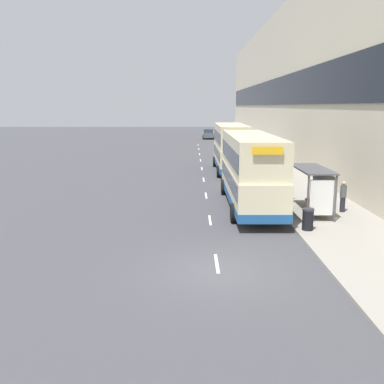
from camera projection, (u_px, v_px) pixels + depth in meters
ground_plane at (218, 271)px, 15.63m from camera, size 220.00×220.00×0.00m
pavement at (252, 154)px, 53.35m from camera, size 5.00×93.00×0.14m
terrace_facade at (287, 85)px, 51.69m from camera, size 3.10×93.00×16.92m
lane_mark_0 at (217, 263)px, 16.40m from camera, size 0.12×2.00×0.01m
lane_mark_1 at (210, 220)px, 22.61m from camera, size 0.12×2.00×0.01m
lane_mark_2 at (206, 195)px, 28.83m from camera, size 0.12×2.00×0.01m
lane_mark_3 at (204, 180)px, 35.05m from camera, size 0.12×2.00×0.01m
lane_mark_4 at (202, 169)px, 41.26m from camera, size 0.12×2.00×0.01m
lane_mark_5 at (201, 160)px, 47.48m from camera, size 0.12×2.00×0.01m
lane_mark_6 at (200, 154)px, 53.70m from camera, size 0.12×2.00×0.01m
lane_mark_7 at (199, 149)px, 59.92m from camera, size 0.12×2.00×0.01m
lane_mark_8 at (199, 145)px, 66.13m from camera, size 0.12×2.00×0.01m
bus_shelter at (317, 183)px, 23.06m from camera, size 1.60×4.20×2.48m
double_decker_bus_near at (251, 169)px, 25.08m from camera, size 2.85×11.11×4.30m
double_decker_bus_ahead at (231, 147)px, 38.77m from camera, size 2.85×10.09×4.30m
car_0 at (209, 134)px, 78.17m from camera, size 2.04×4.07×1.82m
pedestrian_at_shelter at (316, 190)px, 25.72m from camera, size 0.33×0.33×1.66m
pedestrian_1 at (289, 186)px, 26.55m from camera, size 0.35×0.35×1.79m
pedestrian_2 at (344, 196)px, 23.66m from camera, size 0.34×0.34×1.74m
litter_bin at (308, 219)px, 20.26m from camera, size 0.55×0.55×1.05m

